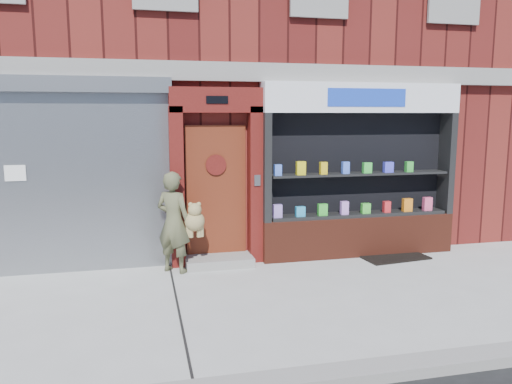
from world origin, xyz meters
name	(u,v)px	position (x,y,z in m)	size (l,w,h in m)	color
ground	(293,298)	(0.00, 0.00, 0.00)	(80.00, 80.00, 0.00)	#9E9E99
curb	(361,373)	(0.00, -2.15, 0.06)	(60.00, 0.30, 0.12)	gray
building	(221,50)	(0.00, 5.99, 4.00)	(12.00, 8.16, 8.00)	#4E1411
shutter_bay	(71,164)	(-3.00, 1.93, 1.72)	(3.10, 0.30, 3.04)	gray
red_door_bay	(217,177)	(-0.75, 1.86, 1.46)	(1.52, 0.58, 2.90)	#490F0C
pharmacy_bay	(359,178)	(1.75, 1.81, 1.37)	(3.50, 0.41, 3.00)	#5C2315
woman	(176,222)	(-1.45, 1.54, 0.81)	(0.83, 0.66, 1.60)	brown
doormat	(391,256)	(2.28, 1.55, 0.01)	(1.13, 0.79, 0.03)	black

